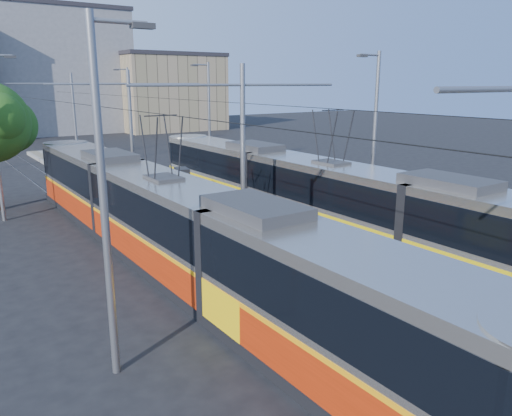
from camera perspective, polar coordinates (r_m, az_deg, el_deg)
ground at (r=15.16m, az=15.78°, el=-12.22°), size 160.00×160.00×0.00m
platform at (r=28.35m, az=-11.46°, el=0.74°), size 4.00×50.00×0.30m
tactile_strip_left at (r=27.80m, az=-14.21°, el=0.65°), size 0.70×50.00×0.01m
tactile_strip_right at (r=28.89m, az=-8.84°, el=1.43°), size 0.70×50.00×0.01m
rails at (r=28.38m, az=-11.44°, el=0.48°), size 8.71×70.00×0.03m
tram_left at (r=18.21m, az=-10.28°, el=-1.64°), size 2.43×28.41×5.50m
tram_right at (r=21.42m, az=8.43°, el=1.24°), size 2.43×28.15×5.50m
catenary at (r=25.09m, az=-9.33°, el=9.25°), size 9.20×70.00×7.00m
street_lamps at (r=31.42m, az=-14.77°, el=9.31°), size 15.18×38.22×8.00m
shelter at (r=24.77m, az=-8.39°, el=2.09°), size 0.85×1.13×2.24m
building_centre at (r=74.36m, az=-22.34°, el=14.27°), size 18.36×14.28×16.04m
building_right at (r=73.21m, az=-10.06°, el=12.94°), size 14.28×10.20×10.52m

